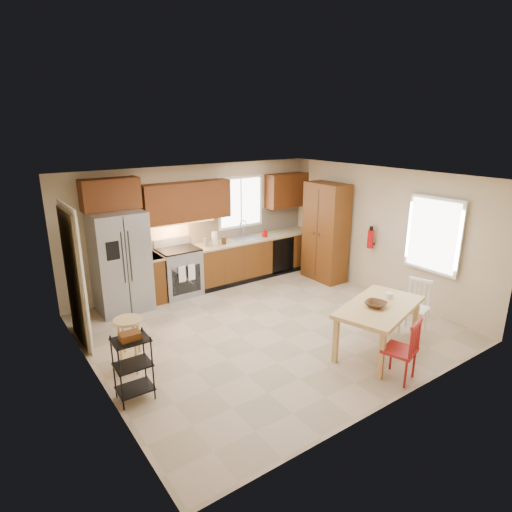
{
  "coord_description": "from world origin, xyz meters",
  "views": [
    {
      "loc": [
        -3.88,
        -5.2,
        3.29
      ],
      "look_at": [
        0.05,
        0.4,
        1.15
      ],
      "focal_mm": 30.0,
      "sensor_mm": 36.0,
      "label": 1
    }
  ],
  "objects_px": {
    "table_jar": "(389,297)",
    "soap_bottle": "(265,233)",
    "range_stove": "(179,272)",
    "chair_red": "(400,349)",
    "pantry": "(326,232)",
    "fire_extinguisher": "(370,239)",
    "dining_table": "(378,329)",
    "table_bowl": "(375,307)",
    "bar_stool": "(130,345)",
    "utility_cart": "(133,368)",
    "chair_white": "(414,308)",
    "refrigerator": "(120,262)"
  },
  "relations": [
    {
      "from": "refrigerator",
      "to": "soap_bottle",
      "type": "distance_m",
      "value": 3.18
    },
    {
      "from": "range_stove",
      "to": "pantry",
      "type": "relative_size",
      "value": 0.44
    },
    {
      "from": "pantry",
      "to": "dining_table",
      "type": "distance_m",
      "value": 3.22
    },
    {
      "from": "refrigerator",
      "to": "pantry",
      "type": "bearing_deg",
      "value": -12.62
    },
    {
      "from": "fire_extinguisher",
      "to": "refrigerator",
      "type": "bearing_deg",
      "value": 155.48
    },
    {
      "from": "table_jar",
      "to": "soap_bottle",
      "type": "bearing_deg",
      "value": 85.83
    },
    {
      "from": "refrigerator",
      "to": "pantry",
      "type": "height_order",
      "value": "pantry"
    },
    {
      "from": "table_bowl",
      "to": "soap_bottle",
      "type": "bearing_deg",
      "value": 79.46
    },
    {
      "from": "bar_stool",
      "to": "dining_table",
      "type": "bearing_deg",
      "value": -11.18
    },
    {
      "from": "bar_stool",
      "to": "utility_cart",
      "type": "distance_m",
      "value": 0.68
    },
    {
      "from": "table_jar",
      "to": "table_bowl",
      "type": "bearing_deg",
      "value": -167.47
    },
    {
      "from": "refrigerator",
      "to": "table_jar",
      "type": "bearing_deg",
      "value": -50.76
    },
    {
      "from": "chair_white",
      "to": "utility_cart",
      "type": "xyz_separation_m",
      "value": [
        -4.33,
        0.89,
        -0.01
      ]
    },
    {
      "from": "pantry",
      "to": "bar_stool",
      "type": "distance_m",
      "value": 4.92
    },
    {
      "from": "pantry",
      "to": "table_jar",
      "type": "relative_size",
      "value": 17.29
    },
    {
      "from": "refrigerator",
      "to": "table_bowl",
      "type": "relative_size",
      "value": 6.03
    },
    {
      "from": "range_stove",
      "to": "chair_red",
      "type": "relative_size",
      "value": 1.05
    },
    {
      "from": "soap_bottle",
      "to": "dining_table",
      "type": "xyz_separation_m",
      "value": [
        -0.58,
        -3.65,
        -0.63
      ]
    },
    {
      "from": "soap_bottle",
      "to": "range_stove",
      "type": "bearing_deg",
      "value": 177.6
    },
    {
      "from": "pantry",
      "to": "fire_extinguisher",
      "type": "xyz_separation_m",
      "value": [
        0.2,
        -1.05,
        0.05
      ]
    },
    {
      "from": "refrigerator",
      "to": "chair_red",
      "type": "bearing_deg",
      "value": -62.54
    },
    {
      "from": "dining_table",
      "to": "table_jar",
      "type": "distance_m",
      "value": 0.52
    },
    {
      "from": "refrigerator",
      "to": "table_jar",
      "type": "relative_size",
      "value": 14.98
    },
    {
      "from": "fire_extinguisher",
      "to": "chair_white",
      "type": "distance_m",
      "value": 1.94
    },
    {
      "from": "range_stove",
      "to": "chair_red",
      "type": "xyz_separation_m",
      "value": [
        1.1,
        -4.38,
        -0.02
      ]
    },
    {
      "from": "soap_bottle",
      "to": "chair_white",
      "type": "relative_size",
      "value": 0.22
    },
    {
      "from": "bar_stool",
      "to": "fire_extinguisher",
      "type": "bearing_deg",
      "value": 16.48
    },
    {
      "from": "chair_red",
      "to": "table_jar",
      "type": "distance_m",
      "value": 1.06
    },
    {
      "from": "pantry",
      "to": "dining_table",
      "type": "height_order",
      "value": "pantry"
    },
    {
      "from": "refrigerator",
      "to": "table_bowl",
      "type": "distance_m",
      "value": 4.45
    },
    {
      "from": "fire_extinguisher",
      "to": "utility_cart",
      "type": "xyz_separation_m",
      "value": [
        -5.12,
        -0.75,
        -0.67
      ]
    },
    {
      "from": "range_stove",
      "to": "table_bowl",
      "type": "distance_m",
      "value": 3.98
    },
    {
      "from": "pantry",
      "to": "dining_table",
      "type": "relative_size",
      "value": 1.41
    },
    {
      "from": "fire_extinguisher",
      "to": "range_stove",
      "type": "bearing_deg",
      "value": 147.38
    },
    {
      "from": "soap_bottle",
      "to": "bar_stool",
      "type": "distance_m",
      "value": 4.35
    },
    {
      "from": "fire_extinguisher",
      "to": "bar_stool",
      "type": "xyz_separation_m",
      "value": [
        -4.93,
        -0.1,
        -0.71
      ]
    },
    {
      "from": "chair_white",
      "to": "pantry",
      "type": "bearing_deg",
      "value": -29.09
    },
    {
      "from": "soap_bottle",
      "to": "chair_white",
      "type": "xyz_separation_m",
      "value": [
        0.37,
        -3.6,
        -0.56
      ]
    },
    {
      "from": "utility_cart",
      "to": "range_stove",
      "type": "bearing_deg",
      "value": 56.72
    },
    {
      "from": "chair_white",
      "to": "table_bowl",
      "type": "relative_size",
      "value": 2.9
    },
    {
      "from": "refrigerator",
      "to": "table_bowl",
      "type": "bearing_deg",
      "value": -55.72
    },
    {
      "from": "pantry",
      "to": "table_bowl",
      "type": "height_order",
      "value": "pantry"
    },
    {
      "from": "range_stove",
      "to": "chair_white",
      "type": "height_order",
      "value": "range_stove"
    },
    {
      "from": "pantry",
      "to": "dining_table",
      "type": "xyz_separation_m",
      "value": [
        -1.53,
        -2.75,
        -0.69
      ]
    },
    {
      "from": "fire_extinguisher",
      "to": "table_jar",
      "type": "distance_m",
      "value": 2.16
    },
    {
      "from": "pantry",
      "to": "table_jar",
      "type": "bearing_deg",
      "value": -114.51
    },
    {
      "from": "fire_extinguisher",
      "to": "table_jar",
      "type": "bearing_deg",
      "value": -131.33
    },
    {
      "from": "chair_red",
      "to": "table_jar",
      "type": "relative_size",
      "value": 7.21
    },
    {
      "from": "soap_bottle",
      "to": "table_jar",
      "type": "height_order",
      "value": "soap_bottle"
    },
    {
      "from": "range_stove",
      "to": "dining_table",
      "type": "distance_m",
      "value": 4.0
    }
  ]
}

